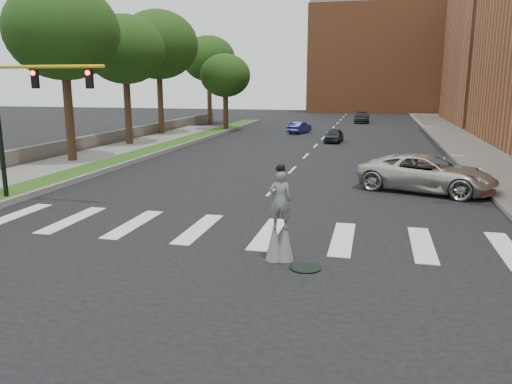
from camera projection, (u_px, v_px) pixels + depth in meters
name	position (u px, v px, depth m)	size (l,w,h in m)	color
ground_plane	(225.00, 240.00, 16.78)	(160.00, 160.00, 0.00)	black
grass_median	(157.00, 149.00, 38.36)	(2.00, 60.00, 0.25)	#234914
median_curb	(170.00, 150.00, 38.12)	(0.20, 60.00, 0.28)	gray
sidewalk_left	(40.00, 170.00, 29.54)	(4.00, 60.00, 0.18)	slate
sidewalk_right	(479.00, 151.00, 37.69)	(5.00, 90.00, 0.18)	slate
stone_wall	(106.00, 139.00, 41.41)	(0.50, 56.00, 1.10)	#59544C
manhole	(305.00, 268.00, 14.20)	(0.90, 0.90, 0.04)	black
building_backdrop	(386.00, 60.00, 87.58)	(26.00, 14.00, 18.00)	#A35733
traffic_signal	(21.00, 107.00, 20.95)	(5.30, 0.23, 6.20)	black
stilt_performer	(280.00, 223.00, 14.62)	(0.84, 0.57, 2.91)	#372116
suv_crossing	(427.00, 173.00, 24.04)	(2.94, 6.37, 1.77)	#BAB8B0
car_near	(334.00, 136.00, 43.80)	(1.39, 3.44, 1.17)	black
car_mid	(300.00, 128.00, 51.53)	(1.25, 3.57, 1.18)	navy
car_far	(362.00, 117.00, 64.82)	(1.92, 4.73, 1.37)	black
tree_2	(62.00, 32.00, 31.03)	(7.05, 7.05, 11.27)	#372116
tree_3	(125.00, 50.00, 39.88)	(6.42, 6.42, 10.47)	#372116
tree_4	(158.00, 45.00, 48.03)	(7.71, 7.71, 11.98)	#372116
tree_5	(209.00, 59.00, 60.87)	(6.49, 6.49, 10.74)	#372116
tree_6	(225.00, 76.00, 52.87)	(5.35, 5.35, 8.15)	#372116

